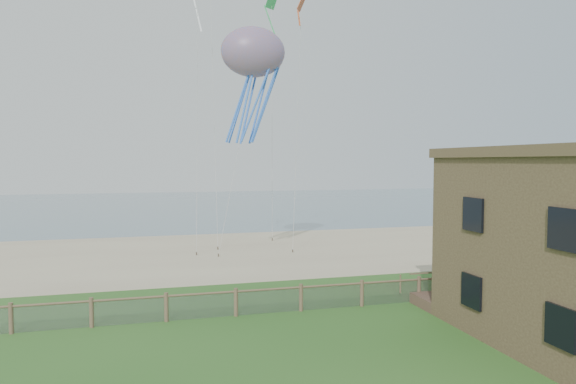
# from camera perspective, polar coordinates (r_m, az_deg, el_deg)

# --- Properties ---
(ground) EXTENTS (160.00, 160.00, 0.00)m
(ground) POSITION_cam_1_polar(r_m,az_deg,el_deg) (18.74, 6.92, -18.03)
(ground) COLOR #26551D
(ground) RESTS_ON ground
(sand_beach) EXTENTS (72.00, 20.00, 0.02)m
(sand_beach) POSITION_cam_1_polar(r_m,az_deg,el_deg) (39.32, -5.22, -6.61)
(sand_beach) COLOR tan
(sand_beach) RESTS_ON ground
(ocean) EXTENTS (160.00, 68.00, 0.02)m
(ocean) POSITION_cam_1_polar(r_m,az_deg,el_deg) (82.71, -10.42, -1.38)
(ocean) COLOR slate
(ocean) RESTS_ON ground
(chainlink_fence) EXTENTS (36.20, 0.20, 1.25)m
(chainlink_fence) POSITION_cam_1_polar(r_m,az_deg,el_deg) (23.95, 1.45, -11.82)
(chainlink_fence) COLOR brown
(chainlink_fence) RESTS_ON ground
(motel_deck) EXTENTS (15.00, 2.00, 0.50)m
(motel_deck) POSITION_cam_1_polar(r_m,az_deg,el_deg) (29.56, 27.41, -9.86)
(motel_deck) COLOR brown
(motel_deck) RESTS_ON ground
(picnic_table) EXTENTS (1.82, 1.40, 0.75)m
(picnic_table) POSITION_cam_1_polar(r_m,az_deg,el_deg) (25.31, 19.70, -11.59)
(picnic_table) COLOR brown
(picnic_table) RESTS_ON ground
(octopus_kite) EXTENTS (4.22, 3.23, 8.01)m
(octopus_kite) POSITION_cam_1_polar(r_m,az_deg,el_deg) (34.51, -3.89, 11.91)
(octopus_kite) COLOR orange
(kite_white) EXTENTS (1.98, 2.23, 2.97)m
(kite_white) POSITION_cam_1_polar(r_m,az_deg,el_deg) (35.16, -10.02, 20.14)
(kite_white) COLOR white
(kite_red) EXTENTS (1.60, 1.46, 1.75)m
(kite_red) POSITION_cam_1_polar(r_m,az_deg,el_deg) (35.62, 1.48, 19.68)
(kite_red) COLOR #C04D21
(kite_green) EXTENTS (2.09, 2.22, 2.97)m
(kite_green) POSITION_cam_1_polar(r_m,az_deg,el_deg) (41.38, -1.81, 19.32)
(kite_green) COLOR green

